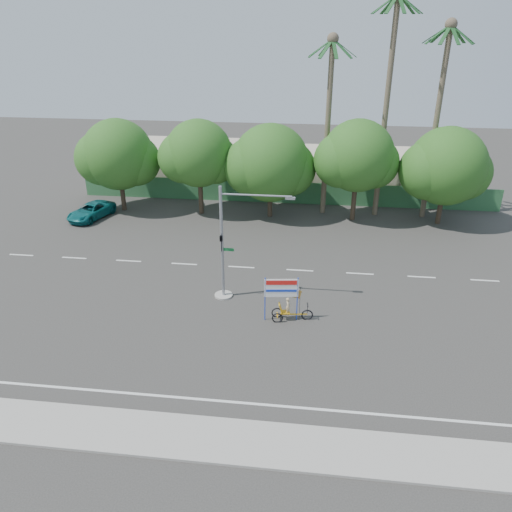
# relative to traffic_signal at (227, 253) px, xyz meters

# --- Properties ---
(ground) EXTENTS (120.00, 120.00, 0.00)m
(ground) POSITION_rel_traffic_signal_xyz_m (2.20, -3.98, -2.92)
(ground) COLOR #33302D
(ground) RESTS_ON ground
(sidewalk_near) EXTENTS (50.00, 2.40, 0.12)m
(sidewalk_near) POSITION_rel_traffic_signal_xyz_m (2.20, -11.48, -2.86)
(sidewalk_near) COLOR gray
(sidewalk_near) RESTS_ON ground
(fence) EXTENTS (38.00, 0.08, 2.00)m
(fence) POSITION_rel_traffic_signal_xyz_m (2.20, 17.52, -1.92)
(fence) COLOR #336B3D
(fence) RESTS_ON ground
(building_left) EXTENTS (12.00, 8.00, 4.00)m
(building_left) POSITION_rel_traffic_signal_xyz_m (-7.80, 22.02, -0.92)
(building_left) COLOR beige
(building_left) RESTS_ON ground
(building_right) EXTENTS (14.00, 8.00, 3.60)m
(building_right) POSITION_rel_traffic_signal_xyz_m (10.20, 22.02, -1.12)
(building_right) COLOR beige
(building_right) RESTS_ON ground
(tree_far_left) EXTENTS (7.14, 6.00, 7.96)m
(tree_far_left) POSITION_rel_traffic_signal_xyz_m (-11.85, 14.02, 1.84)
(tree_far_left) COLOR #473828
(tree_far_left) RESTS_ON ground
(tree_left) EXTENTS (6.66, 5.60, 8.07)m
(tree_left) POSITION_rel_traffic_signal_xyz_m (-4.85, 14.02, 2.14)
(tree_left) COLOR #473828
(tree_left) RESTS_ON ground
(tree_center) EXTENTS (7.62, 6.40, 7.85)m
(tree_center) POSITION_rel_traffic_signal_xyz_m (1.14, 14.02, 1.55)
(tree_center) COLOR #473828
(tree_center) RESTS_ON ground
(tree_right) EXTENTS (6.90, 5.80, 8.36)m
(tree_right) POSITION_rel_traffic_signal_xyz_m (8.15, 14.02, 2.32)
(tree_right) COLOR #473828
(tree_right) RESTS_ON ground
(tree_far_right) EXTENTS (7.38, 6.20, 7.94)m
(tree_far_right) POSITION_rel_traffic_signal_xyz_m (15.15, 14.02, 1.73)
(tree_far_right) COLOR #473828
(tree_far_right) RESTS_ON ground
(palm_tall) EXTENTS (3.73, 3.79, 17.45)m
(palm_tall) POSITION_rel_traffic_signal_xyz_m (10.20, 15.52, 7.55)
(palm_tall) COLOR #70604C
(palm_tall) RESTS_ON ground
(palm_mid) EXTENTS (3.73, 3.79, 15.45)m
(palm_mid) POSITION_rel_traffic_signal_xyz_m (14.20, 15.52, 6.48)
(palm_mid) COLOR #70604C
(palm_mid) RESTS_ON ground
(palm_short) EXTENTS (3.73, 3.79, 14.45)m
(palm_short) POSITION_rel_traffic_signal_xyz_m (5.70, 15.52, 5.94)
(palm_short) COLOR #70604C
(palm_short) RESTS_ON ground
(traffic_signal) EXTENTS (4.72, 1.10, 7.00)m
(traffic_signal) POSITION_rel_traffic_signal_xyz_m (0.00, 0.00, 0.00)
(traffic_signal) COLOR gray
(traffic_signal) RESTS_ON ground
(trike_billboard) EXTENTS (2.75, 0.78, 2.72)m
(trike_billboard) POSITION_rel_traffic_signal_xyz_m (3.63, -2.19, -1.83)
(trike_billboard) COLOR black
(trike_billboard) RESTS_ON ground
(pickup_truck) EXTENTS (3.33, 4.97, 1.27)m
(pickup_truck) POSITION_rel_traffic_signal_xyz_m (-13.80, 11.67, -2.29)
(pickup_truck) COLOR #0E6264
(pickup_truck) RESTS_ON ground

